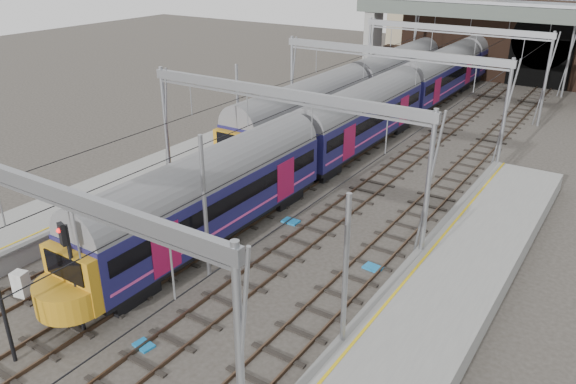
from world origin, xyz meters
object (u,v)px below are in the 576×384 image
Objects in this scene: relay_cabinet at (21,285)px; train_second at (355,91)px; train_main at (405,93)px; signal_near_centre at (71,265)px.

train_second is at bearing 77.17° from relay_cabinet.
train_main is 34.71m from signal_near_centre.
train_second is 33.27m from signal_near_centre.
train_main is at bearing 107.02° from signal_near_centre.
relay_cabinet is at bearing -96.18° from train_main.
train_main is 13.88× the size of signal_near_centre.
train_main is at bearing 70.54° from relay_cabinet.
signal_near_centre is 3.91× the size of relay_cabinet.
train_main is 1.99× the size of train_second.
signal_near_centre reaches higher than relay_cabinet.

